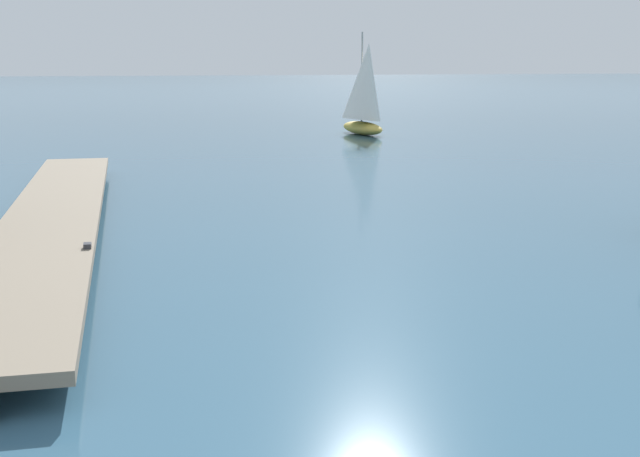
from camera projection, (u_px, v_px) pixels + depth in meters
The scene contains 2 objects.
floating_dock at pixel (54, 215), 16.98m from camera, with size 2.65×19.10×0.53m.
distant_sailboat at pixel (365, 90), 39.10m from camera, with size 2.35×3.70×4.68m.
Camera 1 is at (-4.91, -0.10, 3.39)m, focal length 47.71 mm.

